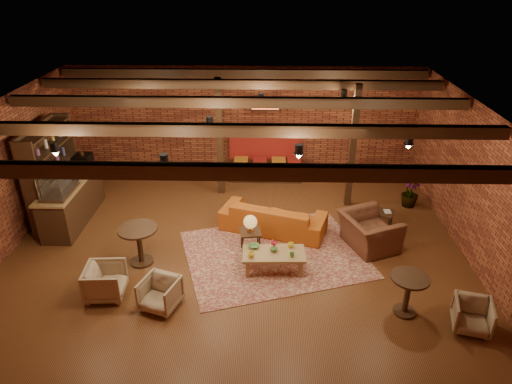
{
  "coord_description": "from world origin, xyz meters",
  "views": [
    {
      "loc": [
        0.66,
        -8.74,
        5.78
      ],
      "look_at": [
        0.42,
        0.2,
        1.24
      ],
      "focal_mm": 32.0,
      "sensor_mm": 36.0,
      "label": 1
    }
  ],
  "objects_px": {
    "sofa": "(273,217)",
    "armchair_a": "(105,280)",
    "side_table_book": "(384,213)",
    "round_table_left": "(139,239)",
    "armchair_far": "(473,314)",
    "coffee_table": "(273,254)",
    "armchair_right": "(370,226)",
    "round_table_right": "(408,289)",
    "armchair_b": "(160,292)",
    "plant_tall": "(415,164)",
    "side_table_lamp": "(250,225)"
  },
  "relations": [
    {
      "from": "armchair_right",
      "to": "side_table_book",
      "type": "bearing_deg",
      "value": -55.94
    },
    {
      "from": "sofa",
      "to": "side_table_book",
      "type": "bearing_deg",
      "value": -160.12
    },
    {
      "from": "armchair_a",
      "to": "plant_tall",
      "type": "bearing_deg",
      "value": -64.45
    },
    {
      "from": "armchair_right",
      "to": "armchair_far",
      "type": "bearing_deg",
      "value": -175.51
    },
    {
      "from": "sofa",
      "to": "armchair_b",
      "type": "distance_m",
      "value": 3.49
    },
    {
      "from": "sofa",
      "to": "side_table_book",
      "type": "relative_size",
      "value": 4.28
    },
    {
      "from": "round_table_left",
      "to": "armchair_b",
      "type": "relative_size",
      "value": 1.28
    },
    {
      "from": "side_table_lamp",
      "to": "coffee_table",
      "type": "bearing_deg",
      "value": -52.54
    },
    {
      "from": "coffee_table",
      "to": "round_table_right",
      "type": "height_order",
      "value": "round_table_right"
    },
    {
      "from": "coffee_table",
      "to": "round_table_right",
      "type": "xyz_separation_m",
      "value": [
        2.41,
        -1.22,
        0.15
      ]
    },
    {
      "from": "armchair_a",
      "to": "side_table_book",
      "type": "distance_m",
      "value": 6.37
    },
    {
      "from": "sofa",
      "to": "armchair_right",
      "type": "relative_size",
      "value": 2.05
    },
    {
      "from": "armchair_a",
      "to": "plant_tall",
      "type": "distance_m",
      "value": 7.82
    },
    {
      "from": "round_table_right",
      "to": "coffee_table",
      "type": "bearing_deg",
      "value": 153.1
    },
    {
      "from": "sofa",
      "to": "round_table_left",
      "type": "height_order",
      "value": "round_table_left"
    },
    {
      "from": "round_table_left",
      "to": "armchair_far",
      "type": "distance_m",
      "value": 6.51
    },
    {
      "from": "coffee_table",
      "to": "armchair_far",
      "type": "xyz_separation_m",
      "value": [
        3.45,
        -1.6,
        -0.08
      ]
    },
    {
      "from": "sofa",
      "to": "side_table_lamp",
      "type": "distance_m",
      "value": 1.14
    },
    {
      "from": "round_table_left",
      "to": "round_table_right",
      "type": "xyz_separation_m",
      "value": [
        5.21,
        -1.43,
        -0.04
      ]
    },
    {
      "from": "side_table_book",
      "to": "side_table_lamp",
      "type": "bearing_deg",
      "value": -161.48
    },
    {
      "from": "round_table_left",
      "to": "round_table_right",
      "type": "distance_m",
      "value": 5.41
    },
    {
      "from": "coffee_table",
      "to": "armchair_right",
      "type": "distance_m",
      "value": 2.34
    },
    {
      "from": "sofa",
      "to": "armchair_a",
      "type": "height_order",
      "value": "armchair_a"
    },
    {
      "from": "armchair_b",
      "to": "side_table_book",
      "type": "xyz_separation_m",
      "value": [
        4.72,
        2.87,
        0.12
      ]
    },
    {
      "from": "side_table_lamp",
      "to": "armchair_right",
      "type": "xyz_separation_m",
      "value": [
        2.63,
        0.3,
        -0.18
      ]
    },
    {
      "from": "round_table_left",
      "to": "plant_tall",
      "type": "xyz_separation_m",
      "value": [
        6.4,
        2.7,
        0.62
      ]
    },
    {
      "from": "armchair_a",
      "to": "round_table_right",
      "type": "relative_size",
      "value": 0.9
    },
    {
      "from": "side_table_book",
      "to": "round_table_right",
      "type": "xyz_separation_m",
      "value": [
        -0.22,
        -2.91,
        0.09
      ]
    },
    {
      "from": "armchair_right",
      "to": "round_table_right",
      "type": "distance_m",
      "value": 2.18
    },
    {
      "from": "armchair_b",
      "to": "plant_tall",
      "type": "distance_m",
      "value": 7.05
    },
    {
      "from": "side_table_book",
      "to": "round_table_right",
      "type": "height_order",
      "value": "round_table_right"
    },
    {
      "from": "round_table_left",
      "to": "plant_tall",
      "type": "height_order",
      "value": "plant_tall"
    },
    {
      "from": "side_table_book",
      "to": "armchair_far",
      "type": "distance_m",
      "value": 3.39
    },
    {
      "from": "round_table_right",
      "to": "armchair_b",
      "type": "bearing_deg",
      "value": 179.45
    },
    {
      "from": "coffee_table",
      "to": "round_table_left",
      "type": "xyz_separation_m",
      "value": [
        -2.81,
        0.21,
        0.19
      ]
    },
    {
      "from": "side_table_lamp",
      "to": "armchair_b",
      "type": "distance_m",
      "value": 2.45
    },
    {
      "from": "coffee_table",
      "to": "armchair_b",
      "type": "relative_size",
      "value": 1.97
    },
    {
      "from": "sofa",
      "to": "round_table_right",
      "type": "xyz_separation_m",
      "value": [
        2.39,
        -2.82,
        0.18
      ]
    },
    {
      "from": "coffee_table",
      "to": "armchair_b",
      "type": "bearing_deg",
      "value": -150.64
    },
    {
      "from": "side_table_lamp",
      "to": "round_table_right",
      "type": "xyz_separation_m",
      "value": [
        2.9,
        -1.86,
        -0.17
      ]
    },
    {
      "from": "side_table_book",
      "to": "round_table_right",
      "type": "bearing_deg",
      "value": -94.41
    },
    {
      "from": "round_table_left",
      "to": "armchair_far",
      "type": "xyz_separation_m",
      "value": [
        6.25,
        -1.8,
        -0.26
      ]
    },
    {
      "from": "armchair_right",
      "to": "coffee_table",
      "type": "bearing_deg",
      "value": 91.11
    },
    {
      "from": "armchair_b",
      "to": "round_table_right",
      "type": "relative_size",
      "value": 0.82
    },
    {
      "from": "armchair_a",
      "to": "armchair_b",
      "type": "distance_m",
      "value": 1.15
    },
    {
      "from": "armchair_a",
      "to": "plant_tall",
      "type": "xyz_separation_m",
      "value": [
        6.79,
        3.79,
        0.83
      ]
    },
    {
      "from": "side_table_lamp",
      "to": "round_table_left",
      "type": "xyz_separation_m",
      "value": [
        -2.32,
        -0.44,
        -0.13
      ]
    },
    {
      "from": "armchair_a",
      "to": "sofa",
      "type": "bearing_deg",
      "value": -55.93
    },
    {
      "from": "armchair_b",
      "to": "armchair_far",
      "type": "relative_size",
      "value": 1.05
    },
    {
      "from": "sofa",
      "to": "armchair_a",
      "type": "relative_size",
      "value": 3.4
    }
  ]
}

